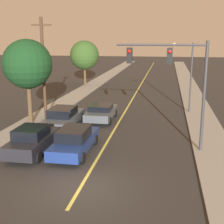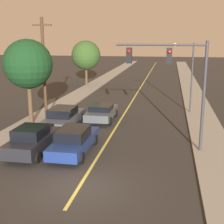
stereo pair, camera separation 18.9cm
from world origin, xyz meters
TOP-DOWN VIEW (x-y plane):
  - ground_plane at (0.00, 0.00)m, footprint 200.00×200.00m
  - road_surface at (0.00, 36.00)m, footprint 10.85×80.00m
  - sidewalk_left at (-6.68, 36.00)m, footprint 2.50×80.00m
  - sidewalk_right at (6.68, 36.00)m, footprint 2.50×80.00m
  - car_near_lane_front at (-1.52, 4.21)m, footprint 1.96×5.02m
  - car_near_lane_second at (-1.52, 11.75)m, footprint 2.09×4.44m
  - car_outer_lane_front at (-3.91, 3.66)m, footprint 1.94×4.35m
  - car_outer_lane_second at (-3.91, 9.19)m, footprint 2.08×5.13m
  - traffic_signal_mast at (4.18, 5.68)m, footprint 5.19×0.42m
  - streetlamp_right at (5.30, 15.66)m, footprint 1.84×0.36m
  - utility_pole_left at (-6.03, 10.98)m, footprint 1.60×0.24m
  - tree_left_near at (-6.73, 9.62)m, footprint 3.74×3.74m
  - tree_left_far at (-7.56, 29.31)m, footprint 3.96×3.96m

SIDE VIEW (x-z plane):
  - ground_plane at x=0.00m, z-range 0.00..0.00m
  - road_surface at x=0.00m, z-range 0.00..0.01m
  - sidewalk_left at x=-6.68m, z-range 0.00..0.12m
  - sidewalk_right at x=6.68m, z-range 0.00..0.12m
  - car_near_lane_second at x=-1.52m, z-range 0.04..1.39m
  - car_near_lane_front at x=-1.52m, z-range 0.00..1.55m
  - car_outer_lane_front at x=-3.91m, z-range -0.01..1.64m
  - car_outer_lane_second at x=-3.91m, z-range 0.03..1.60m
  - streetlamp_right at x=5.30m, z-range 1.07..7.18m
  - tree_left_far at x=-7.56m, z-range 1.20..7.35m
  - utility_pole_left at x=-6.03m, z-range 0.28..8.37m
  - tree_left_near at x=-6.73m, z-range 1.46..7.93m
  - traffic_signal_mast at x=4.18m, z-range 1.51..7.90m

